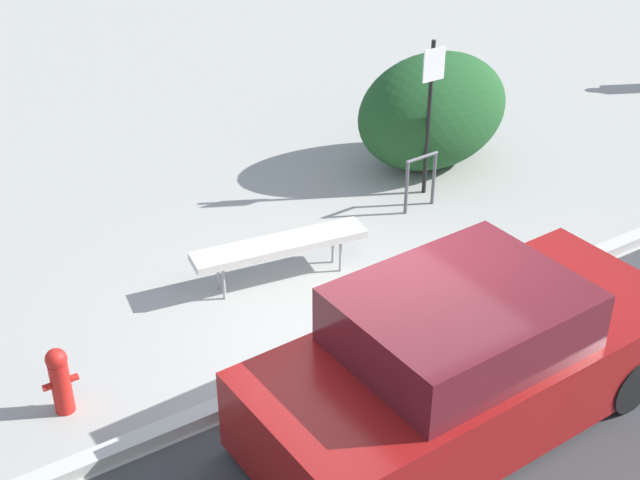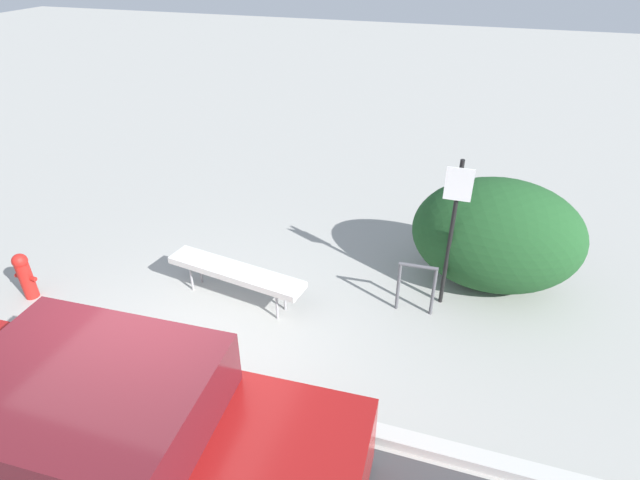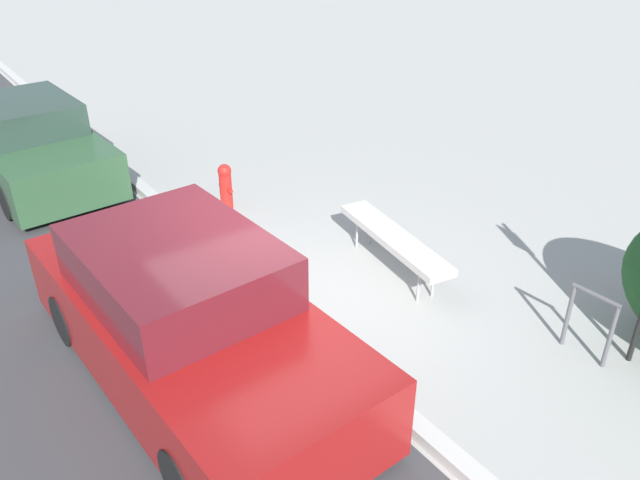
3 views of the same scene
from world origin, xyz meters
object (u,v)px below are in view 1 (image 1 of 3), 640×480
object	(u,v)px
bench	(280,246)
bike_rack	(421,177)
sign_post	(430,104)
fire_hydrant	(60,379)
parked_car_near	(466,361)

from	to	relation	value
bench	bike_rack	world-z (taller)	bike_rack
bike_rack	sign_post	world-z (taller)	sign_post
fire_hydrant	parked_car_near	world-z (taller)	parked_car_near
sign_post	bench	bearing A→B (deg)	-163.72
bench	sign_post	distance (m)	3.20
bike_rack	sign_post	distance (m)	1.01
bench	fire_hydrant	xyz separation A→B (m)	(-3.05, -0.88, -0.09)
bike_rack	sign_post	size ratio (longest dim) A/B	0.36
bike_rack	fire_hydrant	bearing A→B (deg)	-165.95
bench	bike_rack	bearing A→B (deg)	20.47
bike_rack	fire_hydrant	xyz separation A→B (m)	(-5.64, -1.41, -0.09)
parked_car_near	fire_hydrant	bearing A→B (deg)	143.92
bench	fire_hydrant	world-z (taller)	fire_hydrant
bike_rack	parked_car_near	distance (m)	4.31
sign_post	fire_hydrant	xyz separation A→B (m)	(-6.00, -1.74, -0.98)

